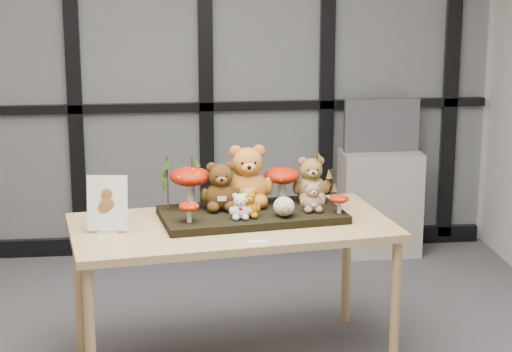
{
  "coord_description": "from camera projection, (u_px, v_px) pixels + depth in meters",
  "views": [
    {
      "loc": [
        0.09,
        -3.91,
        2.13
      ],
      "look_at": [
        0.59,
        0.56,
        1.02
      ],
      "focal_mm": 65.0,
      "sensor_mm": 36.0,
      "label": 1
    }
  ],
  "objects": [
    {
      "name": "room_shell",
      "position": [
        132.0,
        58.0,
        3.87
      ],
      "size": [
        5.0,
        5.0,
        5.0
      ],
      "color": "#BAB7B0",
      "rests_on": "floor"
    },
    {
      "name": "glass_partition",
      "position": [
        140.0,
        55.0,
        6.31
      ],
      "size": [
        4.9,
        0.06,
        2.78
      ],
      "color": "#2D383F",
      "rests_on": "floor"
    },
    {
      "name": "display_table",
      "position": [
        232.0,
        236.0,
        4.73
      ],
      "size": [
        1.72,
        1.04,
        0.76
      ],
      "rotation": [
        0.0,
        0.0,
        0.15
      ],
      "color": "tan",
      "rests_on": "floor"
    },
    {
      "name": "diorama_tray",
      "position": [
        252.0,
        215.0,
        4.8
      ],
      "size": [
        0.99,
        0.6,
        0.04
      ],
      "primitive_type": "cube",
      "rotation": [
        0.0,
        0.0,
        0.15
      ],
      "color": "black",
      "rests_on": "display_table"
    },
    {
      "name": "bear_pooh_yellow",
      "position": [
        247.0,
        172.0,
        4.87
      ],
      "size": [
        0.3,
        0.28,
        0.36
      ],
      "primitive_type": null,
      "rotation": [
        0.0,
        0.0,
        0.15
      ],
      "color": "orange",
      "rests_on": "diorama_tray"
    },
    {
      "name": "bear_brown_medium",
      "position": [
        221.0,
        183.0,
        4.8
      ],
      "size": [
        0.24,
        0.22,
        0.28
      ],
      "primitive_type": null,
      "rotation": [
        0.0,
        0.0,
        0.15
      ],
      "color": "#472C0E",
      "rests_on": "diorama_tray"
    },
    {
      "name": "bear_tan_back",
      "position": [
        311.0,
        176.0,
        4.97
      ],
      "size": [
        0.23,
        0.21,
        0.27
      ],
      "primitive_type": null,
      "rotation": [
        0.0,
        0.0,
        0.15
      ],
      "color": "olive",
      "rests_on": "diorama_tray"
    },
    {
      "name": "bear_small_yellow",
      "position": [
        248.0,
        202.0,
        4.67
      ],
      "size": [
        0.14,
        0.13,
        0.16
      ],
      "primitive_type": null,
      "rotation": [
        0.0,
        0.0,
        0.15
      ],
      "color": "#AD6C0E",
      "rests_on": "diorama_tray"
    },
    {
      "name": "bear_white_bow",
      "position": [
        240.0,
        204.0,
        4.64
      ],
      "size": [
        0.13,
        0.12,
        0.15
      ],
      "primitive_type": null,
      "rotation": [
        0.0,
        0.0,
        0.15
      ],
      "color": "white",
      "rests_on": "diorama_tray"
    },
    {
      "name": "bear_beige_small",
      "position": [
        313.0,
        195.0,
        4.78
      ],
      "size": [
        0.15,
        0.14,
        0.17
      ],
      "primitive_type": null,
      "rotation": [
        0.0,
        0.0,
        0.15
      ],
      "color": "#937356",
      "rests_on": "diorama_tray"
    },
    {
      "name": "plush_cream_hedgehog",
      "position": [
        284.0,
        206.0,
        4.69
      ],
      "size": [
        0.09,
        0.09,
        0.11
      ],
      "primitive_type": null,
      "rotation": [
        0.0,
        0.0,
        0.15
      ],
      "color": "beige",
      "rests_on": "diorama_tray"
    },
    {
      "name": "mushroom_back_left",
      "position": [
        190.0,
        185.0,
        4.84
      ],
      "size": [
        0.21,
        0.21,
        0.24
      ],
      "primitive_type": null,
      "color": "#9A1804",
      "rests_on": "diorama_tray"
    },
    {
      "name": "mushroom_back_right",
      "position": [
        282.0,
        183.0,
        4.94
      ],
      "size": [
        0.19,
        0.19,
        0.21
      ],
      "primitive_type": null,
      "color": "#9A1804",
      "rests_on": "diorama_tray"
    },
    {
      "name": "mushroom_front_left",
      "position": [
        189.0,
        211.0,
        4.59
      ],
      "size": [
        0.1,
        0.1,
        0.11
      ],
      "primitive_type": null,
      "color": "#9A1804",
      "rests_on": "diorama_tray"
    },
    {
      "name": "mushroom_front_right",
      "position": [
        339.0,
        203.0,
        4.75
      ],
      "size": [
        0.1,
        0.1,
        0.11
      ],
      "primitive_type": null,
      "color": "#9A1804",
      "rests_on": "diorama_tray"
    },
    {
      "name": "sprig_green_far_left",
      "position": [
        168.0,
        184.0,
        4.77
      ],
      "size": [
        0.05,
        0.05,
        0.28
      ],
      "primitive_type": null,
      "color": "#1A340B",
      "rests_on": "diorama_tray"
    },
    {
      "name": "sprig_green_mid_left",
      "position": [
        192.0,
        182.0,
        4.86
      ],
      "size": [
        0.05,
        0.05,
        0.26
      ],
      "primitive_type": null,
      "color": "#1A340B",
      "rests_on": "diorama_tray"
    },
    {
      "name": "sprig_dry_far_right",
      "position": [
        317.0,
        177.0,
        4.95
      ],
      "size": [
        0.05,
        0.05,
        0.27
      ],
      "primitive_type": null,
      "color": "brown",
      "rests_on": "diorama_tray"
    },
    {
      "name": "sprig_dry_mid_right",
      "position": [
        331.0,
        188.0,
        4.86
      ],
      "size": [
        0.05,
        0.05,
        0.2
      ],
      "primitive_type": null,
      "color": "brown",
      "rests_on": "diorama_tray"
    },
    {
      "name": "sprig_green_centre",
      "position": [
        235.0,
        183.0,
        4.93
      ],
      "size": [
        0.05,
        0.05,
        0.22
      ],
      "primitive_type": null,
      "color": "#1A340B",
      "rests_on": "diorama_tray"
    },
    {
      "name": "sign_holder",
      "position": [
        107.0,
        206.0,
        4.55
      ],
      "size": [
        0.2,
        0.08,
        0.28
      ],
      "rotation": [
        0.0,
        0.0,
        -0.11
      ],
      "color": "silver",
      "rests_on": "display_table"
    },
    {
      "name": "label_card",
      "position": [
        258.0,
        241.0,
        4.43
      ],
      "size": [
        0.09,
        0.03,
        0.0
      ],
      "primitive_type": "cube",
      "color": "white",
      "rests_on": "display_table"
    },
    {
      "name": "cabinet",
      "position": [
        379.0,
        203.0,
        6.55
      ],
      "size": [
        0.56,
        0.32,
        0.74
      ],
      "primitive_type": "cube",
      "color": "#9F998E",
      "rests_on": "floor"
    },
    {
      "name": "monitor",
      "position": [
        381.0,
        125.0,
        6.43
      ],
      "size": [
        0.52,
        0.05,
        0.37
      ],
      "color": "#4D4F55",
      "rests_on": "cabinet"
    }
  ]
}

